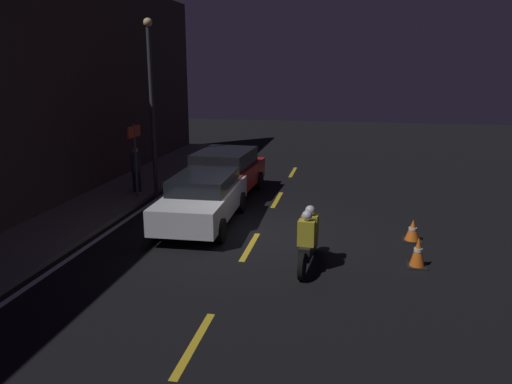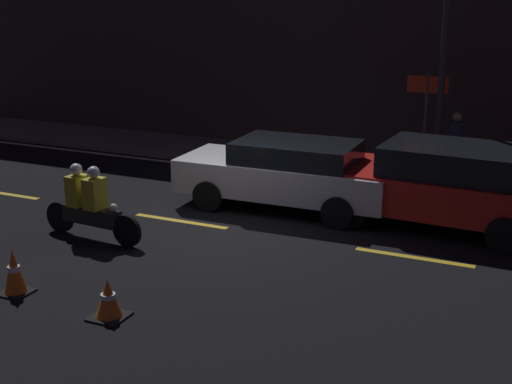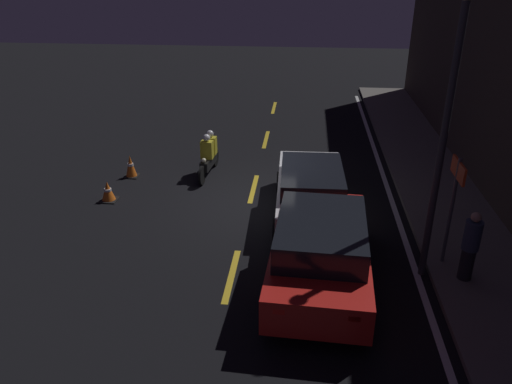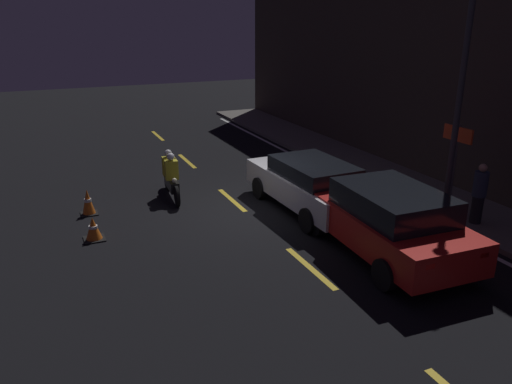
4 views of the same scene
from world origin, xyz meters
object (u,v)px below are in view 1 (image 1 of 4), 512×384
(motorcycle, at_px, (308,239))
(pedestrian, at_px, (136,169))
(sedan_white, at_px, (203,198))
(street_lamp, at_px, (152,100))
(taxi_red, at_px, (224,173))
(shop_sign, at_px, (135,146))
(traffic_cone_near, at_px, (418,252))
(traffic_cone_mid, at_px, (413,231))

(motorcycle, relative_size, pedestrian, 1.40)
(motorcycle, bearing_deg, sedan_white, 55.76)
(sedan_white, xyz_separation_m, motorcycle, (-2.54, -3.15, -0.11))
(motorcycle, distance_m, street_lamp, 7.91)
(sedan_white, distance_m, street_lamp, 4.24)
(pedestrian, bearing_deg, taxi_red, -84.72)
(street_lamp, bearing_deg, shop_sign, 127.11)
(motorcycle, height_order, traffic_cone_near, motorcycle)
(sedan_white, height_order, pedestrian, pedestrian)
(motorcycle, height_order, shop_sign, shop_sign)
(motorcycle, xyz_separation_m, pedestrian, (5.27, 6.34, 0.25))
(sedan_white, bearing_deg, traffic_cone_mid, 84.80)
(traffic_cone_near, bearing_deg, motorcycle, 100.62)
(shop_sign, bearing_deg, taxi_red, -71.36)
(sedan_white, xyz_separation_m, traffic_cone_mid, (-0.36, -5.61, -0.48))
(shop_sign, bearing_deg, motorcycle, -127.45)
(taxi_red, xyz_separation_m, traffic_cone_near, (-5.10, -5.71, -0.48))
(taxi_red, distance_m, traffic_cone_mid, 6.73)
(sedan_white, bearing_deg, motorcycle, 49.70)
(motorcycle, distance_m, pedestrian, 8.24)
(traffic_cone_mid, distance_m, shop_sign, 8.98)
(motorcycle, distance_m, traffic_cone_near, 2.44)
(shop_sign, height_order, street_lamp, street_lamp)
(taxi_red, distance_m, pedestrian, 3.02)
(pedestrian, height_order, shop_sign, shop_sign)
(sedan_white, height_order, street_lamp, street_lamp)
(traffic_cone_mid, height_order, shop_sign, shop_sign)
(taxi_red, xyz_separation_m, street_lamp, (-0.53, 2.21, 2.42))
(traffic_cone_near, bearing_deg, traffic_cone_mid, -2.59)
(motorcycle, bearing_deg, traffic_cone_mid, -43.97)
(traffic_cone_mid, bearing_deg, street_lamp, 70.45)
(pedestrian, bearing_deg, traffic_cone_near, -118.95)
(taxi_red, height_order, shop_sign, shop_sign)
(traffic_cone_near, relative_size, shop_sign, 0.29)
(pedestrian, bearing_deg, sedan_white, -130.62)
(pedestrian, xyz_separation_m, street_lamp, (-0.25, -0.80, 2.35))
(shop_sign, bearing_deg, traffic_cone_near, -116.42)
(motorcycle, relative_size, traffic_cone_mid, 3.78)
(traffic_cone_near, xyz_separation_m, pedestrian, (4.82, 8.72, 0.55))
(taxi_red, bearing_deg, motorcycle, 33.76)
(taxi_red, bearing_deg, shop_sign, -68.62)
(taxi_red, xyz_separation_m, motorcycle, (-5.55, -3.34, -0.18))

